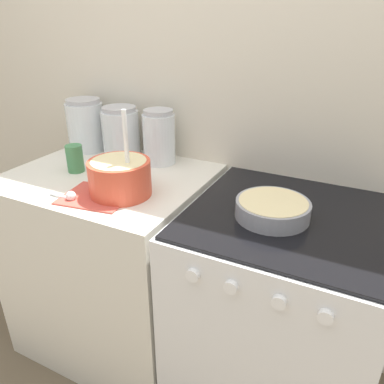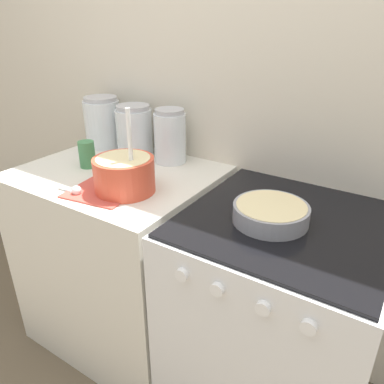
# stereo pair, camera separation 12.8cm
# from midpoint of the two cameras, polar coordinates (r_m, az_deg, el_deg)

# --- Properties ---
(wall_back) EXTENTS (4.62, 0.05, 2.40)m
(wall_back) POSITION_cam_midpoint_polar(r_m,az_deg,el_deg) (1.60, 3.84, 15.20)
(wall_back) COLOR beige
(wall_back) RESTS_ON ground_plane
(countertop_cabinet) EXTENTS (0.81, 0.67, 0.88)m
(countertop_cabinet) POSITION_cam_midpoint_polar(r_m,az_deg,el_deg) (1.81, -13.58, -10.41)
(countertop_cabinet) COLOR silver
(countertop_cabinet) RESTS_ON ground_plane
(stove) EXTENTS (0.67, 0.68, 0.88)m
(stove) POSITION_cam_midpoint_polar(r_m,az_deg,el_deg) (1.53, 10.16, -18.03)
(stove) COLOR silver
(stove) RESTS_ON ground_plane
(mixing_bowl) EXTENTS (0.23, 0.23, 0.32)m
(mixing_bowl) POSITION_cam_midpoint_polar(r_m,az_deg,el_deg) (1.39, -13.56, 2.42)
(mixing_bowl) COLOR #D84C33
(mixing_bowl) RESTS_ON countertop_cabinet
(baking_pan) EXTENTS (0.24, 0.24, 0.06)m
(baking_pan) POSITION_cam_midpoint_polar(r_m,az_deg,el_deg) (1.22, 9.28, -2.60)
(baking_pan) COLOR gray
(baking_pan) RESTS_ON stove
(storage_jar_left) EXTENTS (0.18, 0.18, 0.25)m
(storage_jar_left) POSITION_cam_midpoint_polar(r_m,az_deg,el_deg) (1.92, -17.71, 9.20)
(storage_jar_left) COLOR silver
(storage_jar_left) RESTS_ON countertop_cabinet
(storage_jar_middle) EXTENTS (0.17, 0.17, 0.23)m
(storage_jar_middle) POSITION_cam_midpoint_polar(r_m,az_deg,el_deg) (1.78, -12.82, 8.39)
(storage_jar_middle) COLOR silver
(storage_jar_middle) RESTS_ON countertop_cabinet
(storage_jar_right) EXTENTS (0.14, 0.14, 0.24)m
(storage_jar_right) POSITION_cam_midpoint_polar(r_m,az_deg,el_deg) (1.66, -7.24, 7.74)
(storage_jar_right) COLOR silver
(storage_jar_right) RESTS_ON countertop_cabinet
(tin_can) EXTENTS (0.07, 0.07, 0.11)m
(tin_can) POSITION_cam_midpoint_polar(r_m,az_deg,el_deg) (1.66, -19.56, 4.79)
(tin_can) COLOR #3F7F4C
(tin_can) RESTS_ON countertop_cabinet
(recipe_page) EXTENTS (0.27, 0.23, 0.01)m
(recipe_page) POSITION_cam_midpoint_polar(r_m,az_deg,el_deg) (1.42, -16.88, -0.72)
(recipe_page) COLOR #CC4C3F
(recipe_page) RESTS_ON countertop_cabinet
(measuring_spoon) EXTENTS (0.12, 0.04, 0.04)m
(measuring_spoon) POSITION_cam_midpoint_polar(r_m,az_deg,el_deg) (1.42, -20.78, -0.64)
(measuring_spoon) COLOR white
(measuring_spoon) RESTS_ON countertop_cabinet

